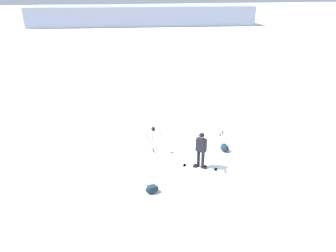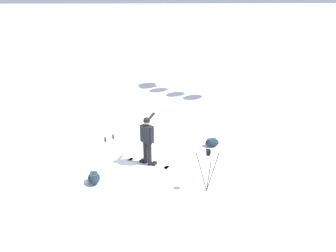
{
  "view_description": "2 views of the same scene",
  "coord_description": "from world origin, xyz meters",
  "views": [
    {
      "loc": [
        -4.12,
        -11.04,
        7.18
      ],
      "look_at": [
        -1.81,
        -0.76,
        2.57
      ],
      "focal_mm": 33.89,
      "sensor_mm": 36.0,
      "label": 1
    },
    {
      "loc": [
        -0.41,
        10.91,
        5.44
      ],
      "look_at": [
        -0.83,
        0.2,
        1.33
      ],
      "focal_mm": 37.94,
      "sensor_mm": 36.0,
      "label": 2
    }
  ],
  "objects": [
    {
      "name": "ground_plane",
      "position": [
        0.0,
        0.0,
        0.0
      ],
      "size": [
        300.0,
        300.0,
        0.0
      ],
      "primitive_type": "plane",
      "color": "white"
    },
    {
      "name": "snowboarder",
      "position": [
        -0.15,
        0.27,
        1.01
      ],
      "size": [
        0.52,
        0.74,
        1.69
      ],
      "color": "black",
      "rests_on": "ground_plane"
    },
    {
      "name": "snowboard",
      "position": [
        -0.16,
        0.25,
        0.02
      ],
      "size": [
        1.57,
        0.96,
        0.1
      ],
      "color": "beige",
      "rests_on": "ground_plane"
    },
    {
      "name": "gear_bag_large",
      "position": [
        1.45,
        1.46,
        0.18
      ],
      "size": [
        0.43,
        0.58,
        0.33
      ],
      "color": "#192833",
      "rests_on": "ground_plane"
    },
    {
      "name": "camera_tripod",
      "position": [
        -1.88,
        2.03,
        0.93
      ],
      "size": [
        0.69,
        0.62,
        1.31
      ],
      "color": "#262628",
      "rests_on": "ground_plane"
    },
    {
      "name": "gear_bag_small",
      "position": [
        -2.51,
        -1.08,
        0.16
      ],
      "size": [
        0.57,
        0.45,
        0.3
      ],
      "color": "#192833",
      "rests_on": "ground_plane"
    },
    {
      "name": "ski_poles",
      "position": [
        1.0,
        0.9,
        0.85
      ],
      "size": [
        0.41,
        0.49,
        1.28
      ],
      "color": "gray",
      "rests_on": "ground_plane"
    },
    {
      "name": "distant_ridge",
      "position": [
        6.05,
        58.81,
        1.89
      ],
      "size": [
        45.81,
        16.6,
        3.77
      ],
      "color": "#A3ABBF",
      "rests_on": "ground_plane"
    }
  ]
}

